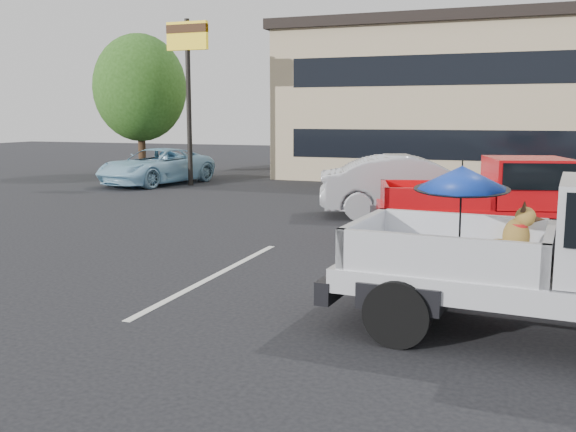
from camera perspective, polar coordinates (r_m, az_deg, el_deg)
name	(u,v)px	position (r m, az deg, el deg)	size (l,w,h in m)	color
ground	(369,337)	(7.69, 7.21, -10.63)	(90.00, 90.00, 0.00)	black
stripe_left	(215,276)	(10.48, -6.50, -5.28)	(0.12, 5.00, 0.01)	silver
motel_building	(537,99)	(28.07, 21.27, 9.63)	(20.40, 8.40, 6.30)	tan
motel_sign	(188,57)	(24.14, -8.91, 13.77)	(1.60, 0.22, 6.00)	black
tree_left	(140,88)	(28.70, -13.04, 11.02)	(3.96, 3.96, 6.02)	#332114
red_pickup	(518,196)	(13.85, 19.79, 1.66)	(5.52, 3.06, 1.72)	black
silver_sedan	(413,186)	(16.65, 11.07, 2.61)	(1.66, 4.76, 1.57)	#ADAFB4
blue_suv	(156,166)	(24.69, -11.64, 4.34)	(2.23, 4.84, 1.34)	#98C9E3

